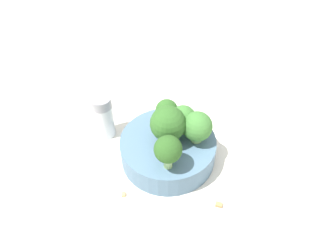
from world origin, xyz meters
The scene contains 12 objects.
ground_plane centered at (0.00, 0.00, 0.00)m, with size 3.00×3.00×0.00m, color silver.
bowl centered at (0.00, 0.00, 0.02)m, with size 0.15×0.15×0.04m, color slate.
broccoli_floret_0 centered at (-0.05, 0.02, 0.08)m, with size 0.04×0.04×0.06m.
broccoli_floret_1 centered at (0.04, -0.01, 0.07)m, with size 0.04×0.04×0.05m.
broccoli_floret_2 centered at (0.00, 0.00, 0.08)m, with size 0.05×0.05×0.06m.
broccoli_floret_3 centered at (0.01, -0.03, 0.07)m, with size 0.04×0.04×0.05m.
broccoli_floret_4 centered at (-0.02, -0.04, 0.07)m, with size 0.05×0.05×0.05m.
pepper_shaker centered at (0.09, 0.08, 0.04)m, with size 0.03×0.03×0.08m.
almond_crumb_0 centered at (0.07, -0.08, 0.00)m, with size 0.01×0.00×0.01m, color olive.
almond_crumb_1 centered at (-0.11, -0.03, 0.00)m, with size 0.01×0.01×0.01m, color #AD7F4C.
almond_crumb_2 centered at (-0.04, 0.09, 0.00)m, with size 0.01×0.01×0.01m, color tan.
almond_crumb_3 centered at (0.07, -0.06, 0.00)m, with size 0.01×0.01×0.01m, color olive.
Camera 1 is at (-0.32, 0.13, 0.42)m, focal length 35.00 mm.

